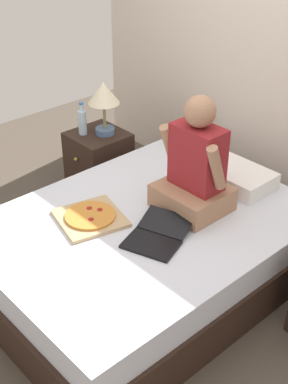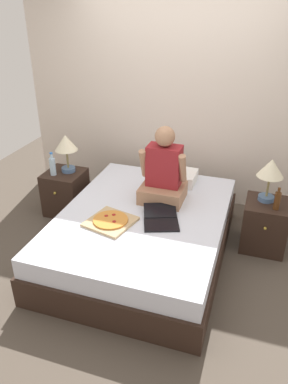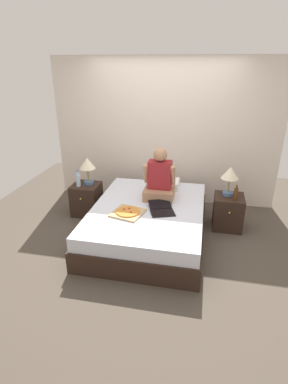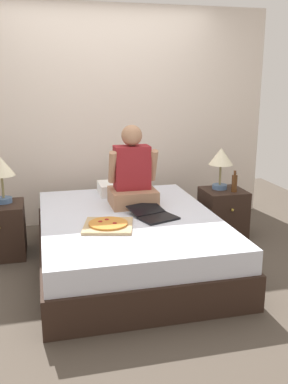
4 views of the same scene
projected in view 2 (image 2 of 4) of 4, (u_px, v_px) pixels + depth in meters
The scene contains 13 objects.
ground_plane at pixel (143, 253), 3.89m from camera, with size 5.96×5.96×0.00m, color #4C4238.
wall_back at pixel (180, 100), 4.50m from camera, with size 3.96×0.12×2.50m, color beige.
bed at pixel (143, 234), 3.78m from camera, with size 1.61×2.13×0.49m.
nightstand_left at pixel (66, 192), 4.52m from camera, with size 0.44×0.47×0.53m.
lamp_on_left_nightstand at pixel (66, 145), 4.28m from camera, with size 0.26×0.26×0.45m.
water_bottle at pixel (53, 166), 4.29m from camera, with size 0.07×0.07×0.28m.
nightstand_right at pixel (265, 225), 3.88m from camera, with size 0.44×0.47×0.53m.
lamp_on_right_nightstand at pixel (271, 171), 3.65m from camera, with size 0.26×0.26×0.45m.
beer_bottle at pixel (277, 200), 3.61m from camera, with size 0.06×0.06×0.23m.
pillow at pixel (173, 176), 4.26m from camera, with size 0.52×0.34×0.12m, color white.
person_seated at pixel (164, 174), 3.78m from camera, with size 0.47×0.40×0.78m.
laptop at pixel (161, 220), 3.51m from camera, with size 0.44×0.50×0.07m.
pizza_box at pixel (111, 221), 3.49m from camera, with size 0.48×0.48×0.05m.
Camera 2 is at (1.00, -2.98, 2.38)m, focal length 35.00 mm.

